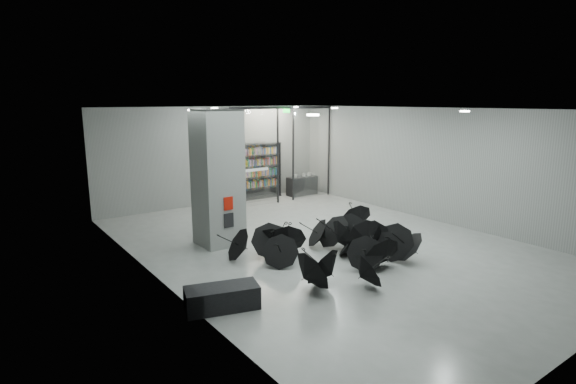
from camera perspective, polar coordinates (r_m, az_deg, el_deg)
room at (r=13.00m, az=5.00°, el=5.33°), size 14.00×14.02×4.01m
column at (r=13.37m, az=-8.92°, el=1.75°), size 1.20×1.20×4.00m
fire_cabinet at (r=12.96m, az=-7.56°, el=-1.45°), size 0.28×0.04×0.38m
info_panel at (r=13.08m, az=-7.51°, el=-3.59°), size 0.30×0.03×0.42m
exit_sign at (r=18.58m, az=-0.20°, el=10.25°), size 0.30×0.06×0.15m
glass_partition at (r=18.84m, az=-0.57°, el=5.27°), size 5.06×0.08×4.00m
bench at (r=9.64m, az=-8.36°, el=-13.11°), size 1.63×1.05×0.48m
bookshelf at (r=19.72m, az=-3.86°, el=2.67°), size 2.21×0.50×2.42m
shop_counter at (r=20.49m, az=1.79°, el=0.80°), size 1.42×0.58×0.85m
umbrella_cluster at (r=12.35m, az=6.02°, el=-7.07°), size 5.68×4.63×1.33m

